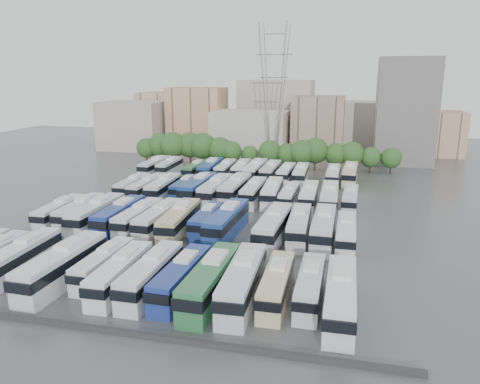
% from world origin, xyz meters
% --- Properties ---
extents(ground, '(220.00, 220.00, 0.00)m').
position_xyz_m(ground, '(0.00, 0.00, 0.00)').
color(ground, '#424447').
rests_on(ground, ground).
extents(parapet, '(56.00, 0.50, 0.50)m').
position_xyz_m(parapet, '(0.00, -33.00, 0.25)').
color(parapet, '#2D2D30').
rests_on(parapet, ground).
extents(tree_line, '(64.16, 7.93, 8.15)m').
position_xyz_m(tree_line, '(-2.76, 42.10, 4.37)').
color(tree_line, black).
rests_on(tree_line, ground).
extents(city_buildings, '(102.00, 35.00, 20.00)m').
position_xyz_m(city_buildings, '(-7.46, 71.86, 7.87)').
color(city_buildings, '#9E998E').
rests_on(city_buildings, ground).
extents(apartment_tower, '(14.00, 14.00, 26.00)m').
position_xyz_m(apartment_tower, '(34.00, 58.00, 13.00)').
color(apartment_tower, silver).
rests_on(apartment_tower, ground).
extents(electricity_pylon, '(9.00, 6.91, 33.83)m').
position_xyz_m(electricity_pylon, '(2.00, 50.00, 18.66)').
color(electricity_pylon, slate).
rests_on(electricity_pylon, ground).
extents(bus_r0_s2, '(3.05, 12.33, 3.84)m').
position_xyz_m(bus_r0_s2, '(-14.75, -23.34, 1.89)').
color(bus_r0_s2, silver).
rests_on(bus_r0_s2, ground).
extents(bus_r0_s4, '(3.34, 13.75, 4.29)m').
position_xyz_m(bus_r0_s4, '(-8.38, -25.03, 2.11)').
color(bus_r0_s4, silver).
rests_on(bus_r0_s4, ground).
extents(bus_r0_s5, '(2.43, 10.86, 3.40)m').
position_xyz_m(bus_r0_s5, '(-4.85, -22.64, 1.67)').
color(bus_r0_s5, silver).
rests_on(bus_r0_s5, ground).
extents(bus_r0_s6, '(2.91, 11.95, 3.73)m').
position_xyz_m(bus_r0_s6, '(-1.64, -24.74, 1.83)').
color(bus_r0_s6, silver).
rests_on(bus_r0_s6, ground).
extents(bus_r0_s7, '(2.73, 12.36, 3.88)m').
position_xyz_m(bus_r0_s7, '(1.69, -24.42, 1.90)').
color(bus_r0_s7, silver).
rests_on(bus_r0_s7, ground).
extents(bus_r0_s8, '(3.05, 12.08, 3.76)m').
position_xyz_m(bus_r0_s8, '(5.00, -24.27, 1.85)').
color(bus_r0_s8, navy).
rests_on(bus_r0_s8, ground).
extents(bus_r0_s9, '(3.22, 13.41, 4.19)m').
position_xyz_m(bus_r0_s9, '(8.32, -24.66, 2.06)').
color(bus_r0_s9, '#2D6A3F').
rests_on(bus_r0_s9, ground).
extents(bus_r0_s10, '(3.37, 13.47, 4.20)m').
position_xyz_m(bus_r0_s10, '(11.51, -24.22, 2.06)').
color(bus_r0_s10, silver).
rests_on(bus_r0_s10, ground).
extents(bus_r0_s11, '(2.64, 11.41, 3.57)m').
position_xyz_m(bus_r0_s11, '(14.84, -23.41, 1.75)').
color(bus_r0_s11, beige).
rests_on(bus_r0_s11, ground).
extents(bus_r0_s12, '(2.43, 11.08, 3.48)m').
position_xyz_m(bus_r0_s12, '(18.16, -22.85, 1.71)').
color(bus_r0_s12, silver).
rests_on(bus_r0_s12, ground).
extents(bus_r0_s13, '(2.90, 12.97, 4.06)m').
position_xyz_m(bus_r0_s13, '(21.21, -25.11, 2.00)').
color(bus_r0_s13, silver).
rests_on(bus_r0_s13, ground).
extents(bus_r1_s0, '(2.94, 11.49, 3.58)m').
position_xyz_m(bus_r1_s0, '(-21.47, -6.21, 1.76)').
color(bus_r1_s0, silver).
rests_on(bus_r1_s0, ground).
extents(bus_r1_s1, '(3.16, 12.08, 3.76)m').
position_xyz_m(bus_r1_s1, '(-18.29, -5.67, 1.84)').
color(bus_r1_s1, silver).
rests_on(bus_r1_s1, ground).
extents(bus_r1_s2, '(2.90, 13.06, 4.09)m').
position_xyz_m(bus_r1_s2, '(-14.97, -6.62, 2.01)').
color(bus_r1_s2, silver).
rests_on(bus_r1_s2, ground).
extents(bus_r1_s3, '(2.74, 12.53, 3.93)m').
position_xyz_m(bus_r1_s3, '(-11.39, -6.36, 1.93)').
color(bus_r1_s3, navy).
rests_on(bus_r1_s3, ground).
extents(bus_r1_s4, '(3.00, 12.09, 3.77)m').
position_xyz_m(bus_r1_s4, '(-8.27, -6.47, 1.85)').
color(bus_r1_s4, silver).
rests_on(bus_r1_s4, ground).
extents(bus_r1_s5, '(3.08, 12.58, 3.93)m').
position_xyz_m(bus_r1_s5, '(-5.00, -6.63, 1.93)').
color(bus_r1_s5, silver).
rests_on(bus_r1_s5, ground).
extents(bus_r1_s6, '(3.50, 13.13, 4.08)m').
position_xyz_m(bus_r1_s6, '(-1.82, -6.77, 2.00)').
color(bus_r1_s6, tan).
rests_on(bus_r1_s6, ground).
extents(bus_r1_s7, '(2.50, 10.98, 3.44)m').
position_xyz_m(bus_r1_s7, '(1.58, -4.69, 1.69)').
color(bus_r1_s7, navy).
rests_on(bus_r1_s7, ground).
extents(bus_r1_s8, '(3.54, 13.55, 4.21)m').
position_xyz_m(bus_r1_s8, '(4.94, -5.83, 2.07)').
color(bus_r1_s8, navy).
rests_on(bus_r1_s8, ground).
extents(bus_r1_s10, '(3.52, 13.57, 4.22)m').
position_xyz_m(bus_r1_s10, '(11.68, -6.60, 2.07)').
color(bus_r1_s10, silver).
rests_on(bus_r1_s10, ground).
extents(bus_r1_s11, '(3.14, 12.50, 3.89)m').
position_xyz_m(bus_r1_s11, '(14.99, -4.83, 1.91)').
color(bus_r1_s11, silver).
rests_on(bus_r1_s11, ground).
extents(bus_r1_s12, '(2.88, 13.13, 4.12)m').
position_xyz_m(bus_r1_s12, '(18.36, -5.32, 2.02)').
color(bus_r1_s12, silver).
rests_on(bus_r1_s12, ground).
extents(bus_r1_s13, '(2.55, 11.58, 3.63)m').
position_xyz_m(bus_r1_s13, '(21.36, -6.25, 1.78)').
color(bus_r1_s13, silver).
rests_on(bus_r1_s13, ground).
extents(bus_r2_s1, '(2.51, 11.24, 3.52)m').
position_xyz_m(bus_r2_s1, '(-18.16, 11.73, 1.73)').
color(bus_r2_s1, silver).
rests_on(bus_r2_s1, ground).
extents(bus_r2_s2, '(3.01, 11.64, 3.62)m').
position_xyz_m(bus_r2_s2, '(-15.03, 11.08, 1.78)').
color(bus_r2_s2, silver).
rests_on(bus_r2_s2, ground).
extents(bus_r2_s3, '(3.07, 12.58, 3.92)m').
position_xyz_m(bus_r2_s3, '(-11.61, 11.06, 1.93)').
color(bus_r2_s3, silver).
rests_on(bus_r2_s3, ground).
extents(bus_r2_s4, '(2.52, 11.08, 3.47)m').
position_xyz_m(bus_r2_s4, '(-8.27, 13.20, 1.70)').
color(bus_r2_s4, navy).
rests_on(bus_r2_s4, ground).
extents(bus_r2_s5, '(3.43, 13.70, 4.27)m').
position_xyz_m(bus_r2_s5, '(-5.05, 11.74, 2.10)').
color(bus_r2_s5, navy).
rests_on(bus_r2_s5, ground).
extents(bus_r2_s6, '(3.16, 13.53, 4.23)m').
position_xyz_m(bus_r2_s6, '(-1.68, 11.16, 2.08)').
color(bus_r2_s6, silver).
rests_on(bus_r2_s6, ground).
extents(bus_r2_s7, '(3.26, 13.55, 4.23)m').
position_xyz_m(bus_r2_s7, '(1.47, 12.74, 2.08)').
color(bus_r2_s7, silver).
rests_on(bus_r2_s7, ground).
extents(bus_r2_s8, '(2.71, 12.20, 3.82)m').
position_xyz_m(bus_r2_s8, '(5.00, 12.09, 1.88)').
color(bus_r2_s8, silver).
rests_on(bus_r2_s8, ground).
extents(bus_r2_s9, '(3.24, 12.48, 3.88)m').
position_xyz_m(bus_r2_s9, '(8.26, 12.48, 1.91)').
color(bus_r2_s9, silver).
rests_on(bus_r2_s9, ground).
extents(bus_r2_s10, '(2.51, 10.91, 3.41)m').
position_xyz_m(bus_r2_s10, '(11.39, 11.54, 1.68)').
color(bus_r2_s10, silver).
rests_on(bus_r2_s10, ground).
extents(bus_r2_s11, '(2.76, 12.06, 3.77)m').
position_xyz_m(bus_r2_s11, '(14.84, 11.59, 1.85)').
color(bus_r2_s11, silver).
rests_on(bus_r2_s11, ground).
extents(bus_r2_s12, '(3.09, 13.10, 4.10)m').
position_xyz_m(bus_r2_s12, '(18.31, 10.64, 2.01)').
color(bus_r2_s12, silver).
rests_on(bus_r2_s12, ground).
extents(bus_r2_s13, '(2.76, 11.20, 3.49)m').
position_xyz_m(bus_r2_s13, '(21.72, 11.82, 1.71)').
color(bus_r2_s13, silver).
rests_on(bus_r2_s13, ground).
extents(bus_r3_s0, '(3.15, 12.24, 3.81)m').
position_xyz_m(bus_r3_s0, '(-21.41, 29.70, 1.87)').
color(bus_r3_s0, silver).
rests_on(bus_r3_s0, ground).
extents(bus_r3_s1, '(2.72, 11.58, 3.62)m').
position_xyz_m(bus_r3_s1, '(-18.17, 30.46, 1.78)').
color(bus_r3_s1, silver).
rests_on(bus_r3_s1, ground).
extents(bus_r3_s3, '(2.77, 11.04, 3.44)m').
position_xyz_m(bus_r3_s3, '(-11.55, 29.13, 1.69)').
color(bus_r3_s3, '#2E6C3D').
rests_on(bus_r3_s3, ground).
extents(bus_r3_s4, '(3.12, 12.82, 4.00)m').
position_xyz_m(bus_r3_s4, '(-8.13, 28.93, 1.96)').
color(bus_r3_s4, navy).
rests_on(bus_r3_s4, ground).
extents(bus_r3_s5, '(2.73, 11.54, 3.61)m').
position_xyz_m(bus_r3_s5, '(-5.11, 30.31, 1.77)').
color(bus_r3_s5, silver).
rests_on(bus_r3_s5, ground).
extents(bus_r3_s6, '(3.09, 11.82, 3.67)m').
position_xyz_m(bus_r3_s6, '(-1.64, 30.73, 1.80)').
color(bus_r3_s6, silver).
rests_on(bus_r3_s6, ground).
extents(bus_r3_s7, '(3.18, 13.08, 4.08)m').
position_xyz_m(bus_r3_s7, '(1.71, 29.51, 2.00)').
color(bus_r3_s7, silver).
rests_on(bus_r3_s7, ground).
extents(bus_r3_s8, '(2.89, 12.42, 3.88)m').
position_xyz_m(bus_r3_s8, '(5.00, 29.65, 1.91)').
color(bus_r3_s8, silver).
rests_on(bus_r3_s8, ground).
extents(bus_r3_s9, '(2.79, 11.41, 3.56)m').
position_xyz_m(bus_r3_s9, '(8.33, 29.49, 1.75)').
color(bus_r3_s9, silver).
rests_on(bus_r3_s9, ground).
extents(bus_r3_s10, '(2.78, 11.81, 3.69)m').
position_xyz_m(bus_r3_s10, '(11.47, 29.15, 1.81)').
color(bus_r3_s10, white).
rests_on(bus_r3_s10, ground).
extents(bus_r3_s12, '(2.66, 11.84, 3.71)m').
position_xyz_m(bus_r3_s12, '(18.09, 29.20, 1.82)').
color(bus_r3_s12, silver).
rests_on(bus_r3_s12, ground).
extents(bus_r3_s13, '(3.30, 12.80, 3.98)m').
position_xyz_m(bus_r3_s13, '(21.48, 31.12, 1.96)').
color(bus_r3_s13, beige).
rests_on(bus_r3_s13, ground).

